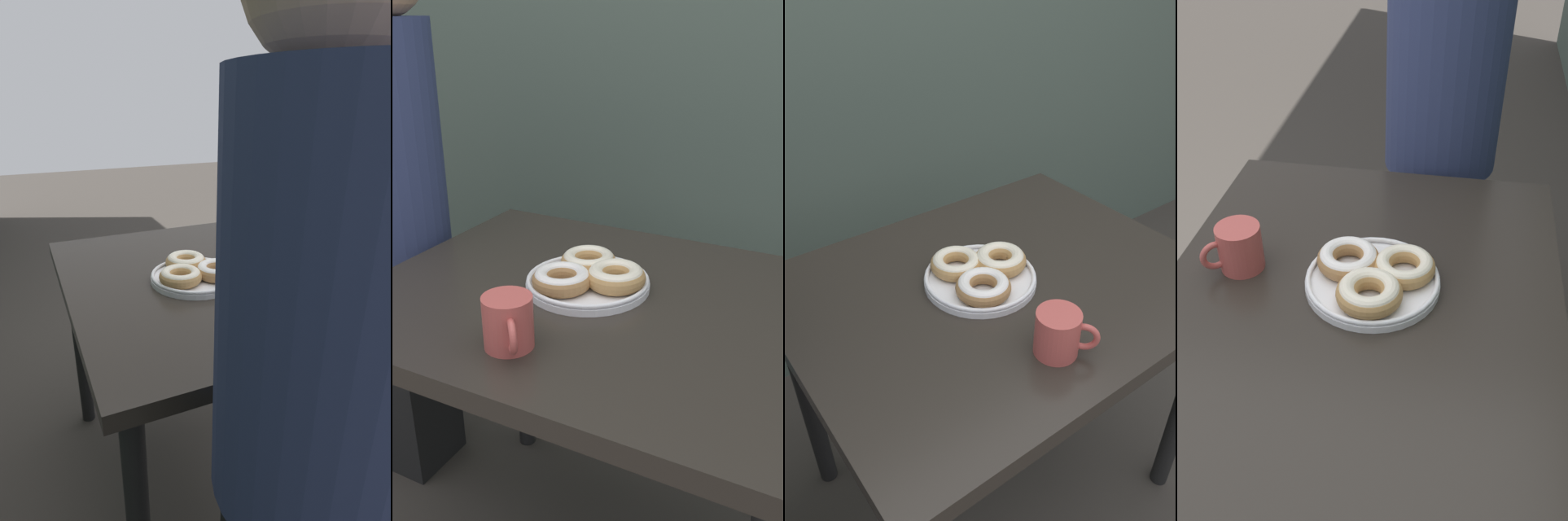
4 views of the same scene
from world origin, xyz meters
TOP-DOWN VIEW (x-y plane):
  - ground_plane at (0.00, 0.00)m, footprint 14.00×14.00m
  - dining_table at (0.00, 0.31)m, footprint 0.93×0.74m
  - donut_plate at (-0.03, 0.33)m, footprint 0.26×0.26m
  - coffee_mug at (-0.05, 0.07)m, footprint 0.10×0.11m
  - person_figure at (-0.67, 0.41)m, footprint 0.38×0.30m

SIDE VIEW (x-z plane):
  - ground_plane at x=0.00m, z-range 0.00..0.00m
  - dining_table at x=0.00m, z-range 0.28..1.04m
  - person_figure at x=-0.67m, z-range 0.04..1.51m
  - donut_plate at x=-0.03m, z-range 0.76..0.81m
  - coffee_mug at x=-0.05m, z-range 0.76..0.85m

